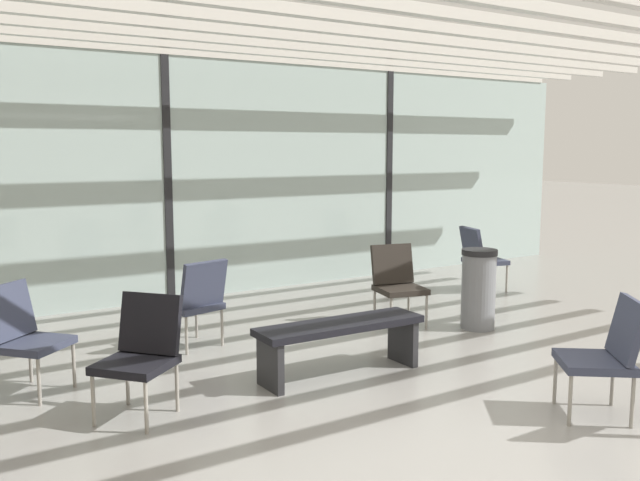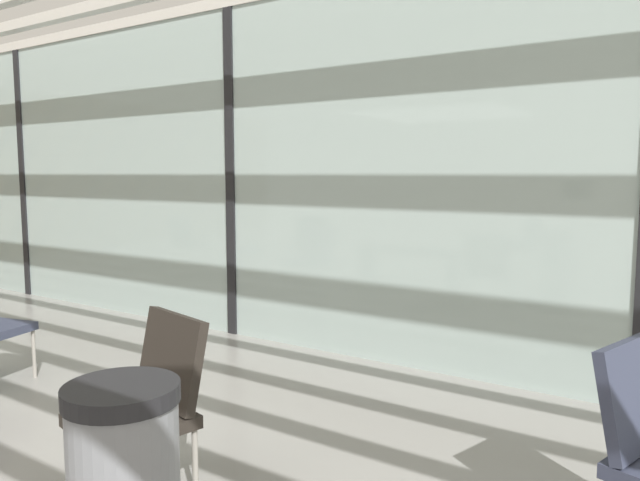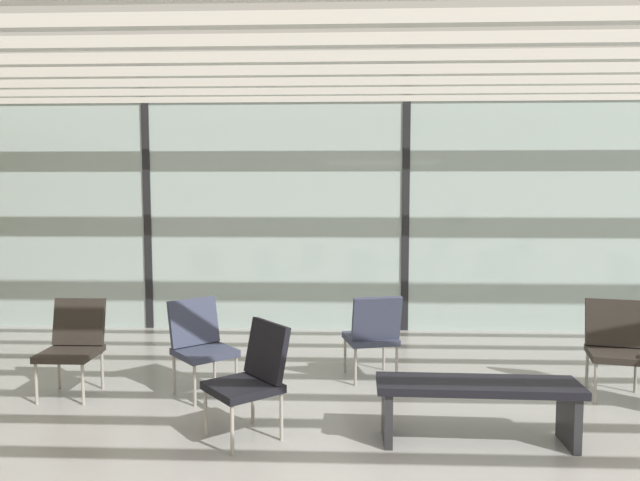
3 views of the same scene
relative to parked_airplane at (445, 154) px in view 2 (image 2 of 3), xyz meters
name	(u,v)px [view 2 (image 2 of 3)]	position (x,y,z in m)	size (l,w,h in m)	color
glass_curtain_wall	(233,175)	(-0.16, -4.85, -0.32)	(14.00, 0.08, 3.06)	#A3B7B2
window_mullion_0	(26,175)	(-3.66, -4.85, -0.32)	(0.10, 0.12, 3.06)	black
window_mullion_1	(233,175)	(-0.16, -4.85, -0.32)	(0.10, 0.12, 3.06)	black
parked_airplane	(445,154)	(0.00, 0.00, 0.00)	(13.08, 3.70, 3.70)	silver
lounge_chair_1	(148,397)	(1.52, -7.35, -1.36)	(0.59, 0.62, 0.87)	#28231E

